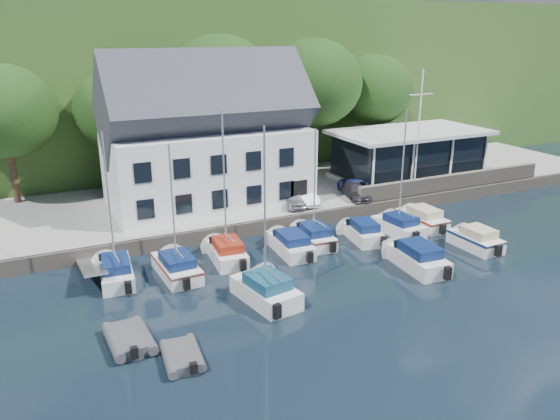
{
  "coord_description": "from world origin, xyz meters",
  "views": [
    {
      "loc": [
        -18.99,
        -20.95,
        13.29
      ],
      "look_at": [
        -4.67,
        9.0,
        2.27
      ],
      "focal_mm": 35.0,
      "sensor_mm": 36.0,
      "label": 1
    }
  ],
  "objects_px": {
    "dinghy_1": "(182,355)",
    "boat_r1_6": "(402,175)",
    "boat_r1_0": "(110,209)",
    "boat_r1_2": "(225,193)",
    "car_white": "(304,196)",
    "car_silver": "(293,198)",
    "flagpole": "(418,131)",
    "car_dgrey": "(356,191)",
    "harbor_building": "(206,145)",
    "boat_r1_5": "(363,230)",
    "boat_r2_4": "(476,238)",
    "boat_r1_4": "(315,182)",
    "boat_r1_3": "(290,242)",
    "boat_r1_7": "(422,217)",
    "boat_r1_1": "(173,207)",
    "boat_r2_1": "(265,215)",
    "club_pavilion": "(408,154)",
    "boat_r2_3": "(416,255)",
    "dinghy_0": "(129,337)",
    "car_blue": "(357,187)"
  },
  "relations": [
    {
      "from": "car_dgrey",
      "to": "boat_r2_4",
      "type": "relative_size",
      "value": 0.75
    },
    {
      "from": "boat_r1_4",
      "to": "boat_r1_0",
      "type": "bearing_deg",
      "value": -175.0
    },
    {
      "from": "boat_r1_0",
      "to": "boat_r1_6",
      "type": "xyz_separation_m",
      "value": [
        18.71,
        -0.81,
        -0.03
      ]
    },
    {
      "from": "boat_r2_3",
      "to": "dinghy_1",
      "type": "height_order",
      "value": "boat_r2_3"
    },
    {
      "from": "car_silver",
      "to": "car_dgrey",
      "type": "bearing_deg",
      "value": 11.51
    },
    {
      "from": "boat_r1_0",
      "to": "boat_r1_5",
      "type": "bearing_deg",
      "value": 2.36
    },
    {
      "from": "car_dgrey",
      "to": "boat_r1_2",
      "type": "distance_m",
      "value": 13.56
    },
    {
      "from": "club_pavilion",
      "to": "boat_r1_0",
      "type": "distance_m",
      "value": 27.51
    },
    {
      "from": "boat_r1_3",
      "to": "boat_r2_4",
      "type": "height_order",
      "value": "boat_r2_4"
    },
    {
      "from": "flagpole",
      "to": "boat_r2_3",
      "type": "relative_size",
      "value": 1.47
    },
    {
      "from": "car_dgrey",
      "to": "boat_r1_2",
      "type": "relative_size",
      "value": 0.44
    },
    {
      "from": "car_dgrey",
      "to": "car_blue",
      "type": "height_order",
      "value": "car_blue"
    },
    {
      "from": "boat_r1_1",
      "to": "boat_r2_1",
      "type": "xyz_separation_m",
      "value": [
        3.29,
        -4.97,
        0.57
      ]
    },
    {
      "from": "car_silver",
      "to": "dinghy_1",
      "type": "bearing_deg",
      "value": -117.35
    },
    {
      "from": "flagpole",
      "to": "boat_r1_5",
      "type": "height_order",
      "value": "flagpole"
    },
    {
      "from": "boat_r1_7",
      "to": "boat_r1_3",
      "type": "bearing_deg",
      "value": 179.89
    },
    {
      "from": "boat_r1_2",
      "to": "boat_r1_3",
      "type": "xyz_separation_m",
      "value": [
        4.07,
        -0.47,
        -3.59
      ]
    },
    {
      "from": "boat_r1_0",
      "to": "boat_r1_2",
      "type": "bearing_deg",
      "value": 3.99
    },
    {
      "from": "car_blue",
      "to": "boat_r1_7",
      "type": "relative_size",
      "value": 0.61
    },
    {
      "from": "car_silver",
      "to": "flagpole",
      "type": "xyz_separation_m",
      "value": [
        10.9,
        -0.2,
        4.14
      ]
    },
    {
      "from": "car_dgrey",
      "to": "boat_r1_6",
      "type": "bearing_deg",
      "value": -77.52
    },
    {
      "from": "boat_r1_4",
      "to": "boat_r2_1",
      "type": "bearing_deg",
      "value": -130.63
    },
    {
      "from": "boat_r1_4",
      "to": "dinghy_0",
      "type": "distance_m",
      "value": 15.37
    },
    {
      "from": "boat_r1_2",
      "to": "boat_r1_7",
      "type": "distance_m",
      "value": 14.98
    },
    {
      "from": "boat_r1_7",
      "to": "harbor_building",
      "type": "bearing_deg",
      "value": 143.72
    },
    {
      "from": "car_white",
      "to": "boat_r1_2",
      "type": "bearing_deg",
      "value": -139.1
    },
    {
      "from": "boat_r1_7",
      "to": "dinghy_0",
      "type": "height_order",
      "value": "boat_r1_7"
    },
    {
      "from": "car_dgrey",
      "to": "boat_r2_4",
      "type": "bearing_deg",
      "value": -61.39
    },
    {
      "from": "car_blue",
      "to": "boat_r1_1",
      "type": "bearing_deg",
      "value": -153.45
    },
    {
      "from": "boat_r1_5",
      "to": "boat_r1_6",
      "type": "relative_size",
      "value": 0.62
    },
    {
      "from": "boat_r1_2",
      "to": "dinghy_1",
      "type": "height_order",
      "value": "boat_r1_2"
    },
    {
      "from": "car_blue",
      "to": "flagpole",
      "type": "height_order",
      "value": "flagpole"
    },
    {
      "from": "flagpole",
      "to": "boat_r1_5",
      "type": "relative_size",
      "value": 1.86
    },
    {
      "from": "boat_r2_1",
      "to": "dinghy_1",
      "type": "xyz_separation_m",
      "value": [
        -5.36,
        -3.37,
        -4.37
      ]
    },
    {
      "from": "car_silver",
      "to": "boat_r2_3",
      "type": "distance_m",
      "value": 11.12
    },
    {
      "from": "boat_r2_4",
      "to": "boat_r1_5",
      "type": "bearing_deg",
      "value": 141.97
    },
    {
      "from": "harbor_building",
      "to": "boat_r1_6",
      "type": "relative_size",
      "value": 1.74
    },
    {
      "from": "boat_r2_4",
      "to": "dinghy_0",
      "type": "xyz_separation_m",
      "value": [
        -22.11,
        -1.9,
        -0.34
      ]
    },
    {
      "from": "harbor_building",
      "to": "boat_r1_3",
      "type": "bearing_deg",
      "value": -76.16
    },
    {
      "from": "harbor_building",
      "to": "dinghy_1",
      "type": "xyz_separation_m",
      "value": [
        -7.17,
        -17.8,
        -5.03
      ]
    },
    {
      "from": "flagpole",
      "to": "boat_r1_4",
      "type": "distance_m",
      "value": 12.94
    },
    {
      "from": "car_silver",
      "to": "boat_r1_6",
      "type": "relative_size",
      "value": 0.41
    },
    {
      "from": "dinghy_1",
      "to": "boat_r1_6",
      "type": "bearing_deg",
      "value": 31.25
    },
    {
      "from": "club_pavilion",
      "to": "boat_r2_4",
      "type": "relative_size",
      "value": 2.65
    },
    {
      "from": "boat_r1_2",
      "to": "club_pavilion",
      "type": "bearing_deg",
      "value": 27.87
    },
    {
      "from": "boat_r2_1",
      "to": "boat_r2_3",
      "type": "height_order",
      "value": "boat_r2_1"
    },
    {
      "from": "boat_r1_0",
      "to": "dinghy_1",
      "type": "xyz_separation_m",
      "value": [
        1.12,
        -9.27,
        -3.84
      ]
    },
    {
      "from": "boat_r1_3",
      "to": "flagpole",
      "type": "bearing_deg",
      "value": 24.74
    },
    {
      "from": "car_silver",
      "to": "dinghy_1",
      "type": "height_order",
      "value": "car_silver"
    },
    {
      "from": "boat_r1_5",
      "to": "boat_r1_6",
      "type": "xyz_separation_m",
      "value": [
        2.94,
        0.03,
        3.44
      ]
    }
  ]
}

